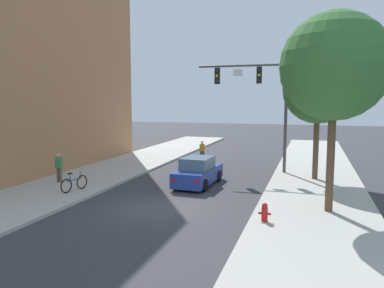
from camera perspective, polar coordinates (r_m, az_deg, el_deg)
The scene contains 11 objects.
ground_plane at distance 17.06m, azimuth -4.48°, elevation -9.59°, with size 120.00×120.00×0.00m, color #38383D.
sidewalk_left at distance 20.33m, azimuth -21.86°, elevation -7.17°, with size 5.00×60.00×0.15m, color #B2AFA8.
sidewalk_right at distance 15.88m, azimuth 18.25°, elevation -10.88°, with size 5.00×60.00×0.15m, color #B2AFA8.
traffic_signal_mast at distance 24.75m, azimuth 10.29°, elevation 7.81°, with size 5.81×0.38×7.50m.
car_lead_blue at distance 21.29m, azimuth 0.92°, elevation -4.28°, with size 1.98×4.31×1.60m.
pedestrian_sidewalk_left_walker at distance 22.54m, azimuth -19.42°, elevation -3.17°, with size 0.36×0.22×1.64m.
pedestrian_crossing_road at distance 29.01m, azimuth 1.54°, elevation -0.96°, with size 0.36×0.22×1.64m.
bicycle_leaning at distance 20.27m, azimuth -17.32°, elevation -5.68°, with size 0.43×1.74×0.98m.
fire_hydrant at distance 14.93m, azimuth 10.89°, elevation -10.05°, with size 0.48×0.24×0.72m.
street_tree_nearest at distance 16.47m, azimuth 20.68°, elevation 10.82°, with size 4.37×4.37×8.14m.
street_tree_second at distance 23.06m, azimuth 18.46°, elevation 7.84°, with size 4.01×4.01×7.25m.
Camera 1 is at (6.20, -15.16, 4.78)m, focal length 35.41 mm.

